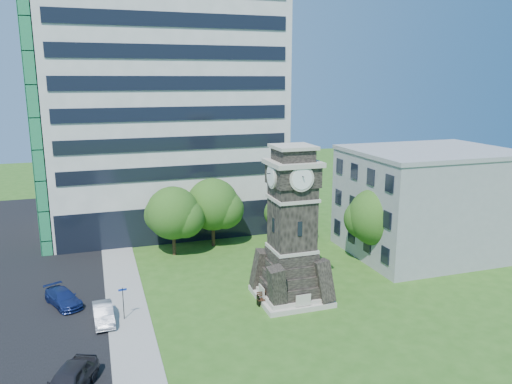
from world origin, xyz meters
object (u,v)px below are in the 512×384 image
object	(u,v)px
car_street_south	(69,381)
street_sign	(123,300)
car_street_mid	(103,314)
park_bench	(270,297)
car_street_north	(63,298)
clock_tower	(292,235)
car_east_lot	(417,265)

from	to	relation	value
car_street_south	street_sign	distance (m)	8.82
car_street_mid	park_bench	bearing A→B (deg)	-7.43
car_street_north	park_bench	bearing A→B (deg)	-42.08
clock_tower	car_street_mid	bearing A→B (deg)	177.89
clock_tower	car_street_south	distance (m)	18.54
car_street_south	car_east_lot	xyz separation A→B (m)	(29.30, 9.32, -0.18)
car_street_south	car_east_lot	bearing A→B (deg)	42.39
clock_tower	car_street_south	size ratio (longest dim) A/B	2.64
car_street_south	car_street_mid	bearing A→B (deg)	100.69
clock_tower	street_sign	distance (m)	13.36
car_street_south	car_east_lot	world-z (taller)	car_street_south
car_street_mid	park_bench	world-z (taller)	car_street_mid
car_east_lot	park_bench	size ratio (longest dim) A/B	2.14
clock_tower	street_sign	world-z (taller)	clock_tower
clock_tower	car_street_north	distance (m)	18.24
car_street_south	car_street_mid	xyz separation A→B (m)	(2.05, 8.16, -0.16)
car_street_south	car_street_mid	world-z (taller)	car_street_south
car_east_lot	street_sign	world-z (taller)	street_sign
car_east_lot	park_bench	xyz separation A→B (m)	(-14.95, -2.07, -0.05)
clock_tower	car_street_south	xyz separation A→B (m)	(-16.28, -7.64, -4.49)
clock_tower	car_east_lot	xyz separation A→B (m)	(13.02, 1.68, -4.67)
car_east_lot	car_street_mid	bearing A→B (deg)	113.50
car_street_mid	car_east_lot	world-z (taller)	car_street_mid
car_street_mid	street_sign	xyz separation A→B (m)	(1.42, -0.09, 0.91)
park_bench	car_street_north	bearing A→B (deg)	159.75
car_east_lot	street_sign	bearing A→B (deg)	113.83
car_east_lot	park_bench	world-z (taller)	car_east_lot
car_street_south	car_street_mid	size ratio (longest dim) A/B	1.21
car_east_lot	street_sign	xyz separation A→B (m)	(-25.84, -1.24, 0.93)
car_street_south	street_sign	size ratio (longest dim) A/B	1.88
car_street_mid	street_sign	size ratio (longest dim) A/B	1.56
park_bench	street_sign	size ratio (longest dim) A/B	0.83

